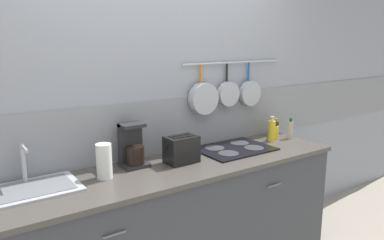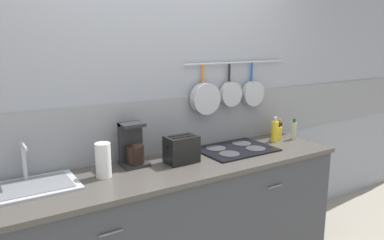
% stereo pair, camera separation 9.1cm
% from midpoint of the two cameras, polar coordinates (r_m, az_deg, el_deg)
% --- Properties ---
extents(wall_back, '(7.20, 0.16, 2.60)m').
position_cam_midpoint_polar(wall_back, '(2.92, -4.52, 1.49)').
color(wall_back, '#999EA8').
rests_on(wall_back, ground_plane).
extents(cabinet_base, '(2.57, 0.62, 0.90)m').
position_cam_midpoint_polar(cabinet_base, '(2.90, -0.84, -15.98)').
color(cabinet_base, '#3F4247').
rests_on(cabinet_base, ground_plane).
extents(countertop, '(2.61, 0.64, 0.03)m').
position_cam_midpoint_polar(countertop, '(2.71, -0.87, -7.25)').
color(countertop, '#4C4742').
rests_on(countertop, cabinet_base).
extents(sink_basin, '(0.56, 0.38, 0.26)m').
position_cam_midpoint_polar(sink_basin, '(2.48, -22.54, -9.20)').
color(sink_basin, '#B7BABF').
rests_on(sink_basin, countertop).
extents(paper_towel_roll, '(0.10, 0.10, 0.23)m').
position_cam_midpoint_polar(paper_towel_roll, '(2.50, -12.36, -6.01)').
color(paper_towel_roll, white).
rests_on(paper_towel_roll, countertop).
extents(coffee_maker, '(0.18, 0.17, 0.31)m').
position_cam_midpoint_polar(coffee_maker, '(2.70, -8.09, -4.22)').
color(coffee_maker, '#262628').
rests_on(coffee_maker, countertop).
extents(toaster, '(0.25, 0.16, 0.20)m').
position_cam_midpoint_polar(toaster, '(2.74, -0.66, -4.47)').
color(toaster, black).
rests_on(toaster, countertop).
extents(cooktop, '(0.60, 0.45, 0.01)m').
position_cam_midpoint_polar(cooktop, '(3.09, 7.53, -4.41)').
color(cooktop, black).
rests_on(cooktop, countertop).
extents(bottle_cooking_wine, '(0.06, 0.06, 0.22)m').
position_cam_midpoint_polar(bottle_cooking_wine, '(3.37, 13.26, -1.61)').
color(bottle_cooking_wine, yellow).
rests_on(bottle_cooking_wine, countertop).
extents(bottle_sesame_oil, '(0.07, 0.07, 0.14)m').
position_cam_midpoint_polar(bottle_sesame_oil, '(3.46, 13.73, -1.89)').
color(bottle_sesame_oil, yellow).
rests_on(bottle_sesame_oil, countertop).
extents(bottle_hot_sauce, '(0.05, 0.05, 0.17)m').
position_cam_midpoint_polar(bottle_hot_sauce, '(3.54, 13.91, -1.38)').
color(bottle_hot_sauce, '#33140F').
rests_on(bottle_hot_sauce, countertop).
extents(bottle_olive_oil, '(0.04, 0.04, 0.19)m').
position_cam_midpoint_polar(bottle_olive_oil, '(3.50, 15.97, -1.51)').
color(bottle_olive_oil, '#BFB799').
rests_on(bottle_olive_oil, countertop).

